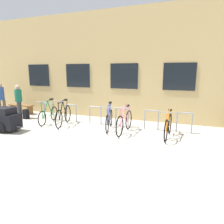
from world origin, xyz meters
TOP-DOWN VIEW (x-y plane):
  - ground_plane at (0.00, 0.00)m, footprint 42.00×42.00m
  - storefront_building at (-0.00, 5.72)m, footprint 28.00×5.07m
  - bike_rack at (-0.26, 1.90)m, footprint 6.58×0.05m
  - bicycle_green at (-2.89, 1.38)m, footprint 0.48×1.71m
  - bicycle_black at (-2.07, 1.32)m, footprint 0.57×1.78m
  - bicycle_pink at (0.67, 1.21)m, footprint 0.44×1.82m
  - bicycle_orange at (2.24, 1.22)m, footprint 0.44×1.77m
  - bicycle_blue at (-0.01, 1.39)m, footprint 0.57×1.72m
  - bike_trailer at (-3.50, -0.27)m, footprint 1.45×0.71m
  - wooden_bench at (-5.50, 2.47)m, footprint 1.43×0.40m
  - person_by_bench at (-6.05, 1.76)m, footprint 0.32×0.32m
  - person_browsing at (-4.73, 1.58)m, footprint 0.32×0.34m
  - backpack at (-4.38, 1.61)m, footprint 0.33×0.28m

SIDE VIEW (x-z plane):
  - ground_plane at x=0.00m, z-range 0.00..0.00m
  - backpack at x=-4.38m, z-range 0.00..0.44m
  - wooden_bench at x=-5.50m, z-range 0.10..0.58m
  - bicycle_green at x=-2.89m, z-range -0.15..0.89m
  - bicycle_blue at x=-0.01m, z-range -0.14..0.91m
  - bicycle_orange at x=2.24m, z-range -0.10..0.89m
  - bicycle_pink at x=0.67m, z-range -0.11..0.92m
  - bicycle_black at x=-2.07m, z-range -0.15..0.97m
  - bike_trailer at x=-3.50m, z-range 0.01..0.93m
  - bike_rack at x=-0.26m, z-range 0.08..0.86m
  - person_browsing at x=-4.73m, z-range 0.12..1.72m
  - person_by_bench at x=-6.05m, z-range 0.12..1.78m
  - storefront_building at x=0.00m, z-range 0.00..4.95m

